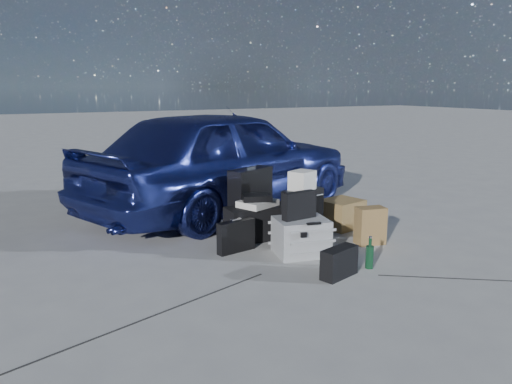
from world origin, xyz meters
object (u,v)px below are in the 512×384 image
at_px(car, 224,159).
at_px(pelican_case, 301,237).
at_px(cardboard_box, 342,214).
at_px(briefcase, 236,236).
at_px(green_bottle, 370,253).
at_px(suitcase_left, 251,200).
at_px(suitcase_right, 302,216).
at_px(duffel_bag, 259,223).

bearing_deg(car, pelican_case, 156.73).
bearing_deg(cardboard_box, briefcase, -171.59).
bearing_deg(pelican_case, green_bottle, -49.67).
distance_m(suitcase_left, green_bottle, 1.65).
distance_m(car, briefcase, 1.86).
distance_m(suitcase_right, green_bottle, 1.00).
relative_size(car, briefcase, 9.78).
xyz_separation_m(duffel_bag, green_bottle, (0.46, -1.28, -0.04)).
bearing_deg(green_bottle, cardboard_box, 63.10).
xyz_separation_m(suitcase_right, cardboard_box, (0.71, 0.24, -0.12)).
bearing_deg(suitcase_right, suitcase_left, 105.22).
relative_size(briefcase, duffel_bag, 0.57).
relative_size(suitcase_left, duffel_bag, 1.01).
height_order(car, briefcase, car).
distance_m(car, green_bottle, 2.73).
distance_m(car, cardboard_box, 1.76).
relative_size(car, suitcase_left, 5.55).
relative_size(cardboard_box, green_bottle, 1.53).
height_order(suitcase_right, green_bottle, suitcase_right).
relative_size(briefcase, suitcase_right, 0.73).
xyz_separation_m(pelican_case, briefcase, (-0.54, 0.37, -0.02)).
relative_size(car, duffel_bag, 5.60).
xyz_separation_m(pelican_case, suitcase_left, (-0.07, 0.95, 0.19)).
bearing_deg(suitcase_left, duffel_bag, -122.93).
relative_size(suitcase_left, cardboard_box, 1.66).
xyz_separation_m(pelican_case, green_bottle, (0.34, -0.63, -0.04)).
relative_size(suitcase_right, green_bottle, 1.98).
xyz_separation_m(car, cardboard_box, (0.86, -1.44, -0.53)).
xyz_separation_m(car, suitcase_left, (-0.17, -1.08, -0.33)).
height_order(briefcase, cardboard_box, cardboard_box).
height_order(car, duffel_bag, car).
relative_size(suitcase_right, duffel_bag, 0.79).
bearing_deg(duffel_bag, green_bottle, -67.46).
bearing_deg(green_bottle, suitcase_right, 95.49).
relative_size(pelican_case, briefcase, 1.20).
relative_size(suitcase_left, green_bottle, 2.53).
relative_size(car, pelican_case, 8.16).
bearing_deg(duffel_bag, pelican_case, -76.69).
distance_m(pelican_case, suitcase_left, 0.97).
bearing_deg(suitcase_right, cardboard_box, 6.46).
bearing_deg(briefcase, car, 58.41).
bearing_deg(green_bottle, briefcase, 131.13).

